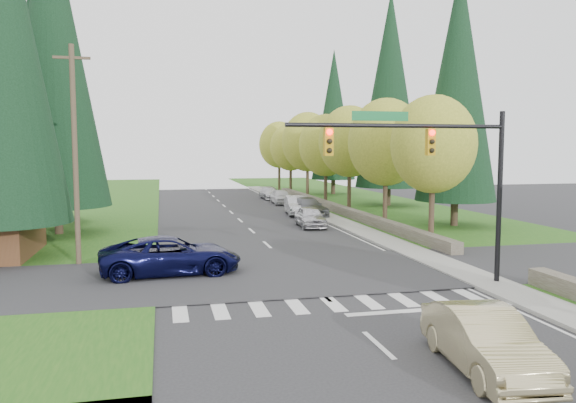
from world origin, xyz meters
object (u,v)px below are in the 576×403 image
object	(u,v)px
parked_car_a	(310,217)
parked_car_c	(297,205)
sedan_champagne	(485,340)
suv_navy	(171,256)
parked_car_d	(281,197)
parked_car_b	(308,207)
parked_car_e	(270,193)

from	to	relation	value
parked_car_a	parked_car_c	world-z (taller)	parked_car_c
sedan_champagne	parked_car_c	xyz separation A→B (m)	(3.17, 32.24, 0.01)
suv_navy	parked_car_d	world-z (taller)	suv_navy
parked_car_a	parked_car_b	size ratio (longest dim) A/B	0.82
suv_navy	parked_car_a	distance (m)	15.96
parked_car_d	parked_car_e	bearing A→B (deg)	92.10
parked_car_b	parked_car_d	world-z (taller)	parked_car_b
parked_car_a	parked_car_b	xyz separation A→B (m)	(1.40, 6.04, 0.02)
sedan_champagne	parked_car_e	size ratio (longest dim) A/B	1.05
sedan_champagne	parked_car_d	distance (m)	41.41
sedan_champagne	parked_car_b	bearing A→B (deg)	89.11
parked_car_c	parked_car_e	world-z (taller)	parked_car_c
parked_car_c	parked_car_d	world-z (taller)	parked_car_c
parked_car_e	parked_car_a	bearing A→B (deg)	-96.72
parked_car_b	parked_car_c	size ratio (longest dim) A/B	1.09
suv_navy	parked_car_b	size ratio (longest dim) A/B	1.16
parked_car_e	suv_navy	bearing A→B (deg)	-110.69
sedan_champagne	parked_car_e	bearing A→B (deg)	91.42
parked_car_b	parked_car_c	bearing A→B (deg)	112.00
parked_car_c	parked_car_e	bearing A→B (deg)	93.84
parked_car_e	sedan_champagne	bearing A→B (deg)	-97.65
sedan_champagne	parked_car_d	bearing A→B (deg)	90.80
parked_car_c	parked_car_d	size ratio (longest dim) A/B	1.10
parked_car_b	parked_car_d	bearing A→B (deg)	83.15
parked_car_e	parked_car_c	bearing A→B (deg)	-95.46
parked_car_a	parked_car_e	xyz separation A→B (m)	(1.40, 21.69, -0.08)
parked_car_a	parked_car_e	distance (m)	21.74
suv_navy	parked_car_e	size ratio (longest dim) A/B	1.36
parked_car_d	parked_car_e	xyz separation A→B (m)	(0.00, 5.54, -0.09)
sedan_champagne	parked_car_d	size ratio (longest dim) A/B	1.09
parked_car_d	sedan_champagne	bearing A→B (deg)	-93.14
parked_car_b	parked_car_a	bearing A→B (deg)	-109.90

